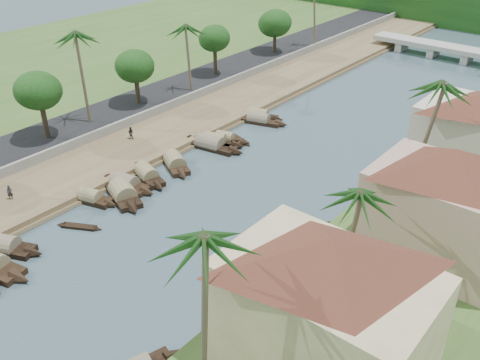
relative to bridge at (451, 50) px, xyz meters
The scene contains 35 objects.
ground 72.02m from the bridge, 90.00° to the right, with size 220.00×220.00×0.00m, color #3E535D.
left_bank 54.42m from the bridge, 107.10° to the right, with size 10.00×180.00×0.80m, color brown.
right_bank 55.37m from the bridge, 69.93° to the right, with size 16.00×180.00×1.20m, color #315220.
road 57.49m from the bridge, 115.23° to the right, with size 8.00×180.00×1.40m, color black.
retaining_wall 55.79m from the bridge, 111.23° to the right, with size 0.40×180.00×1.10m, color slate.
far_left_fill 72.84m from the bridge, 134.44° to the right, with size 45.00×220.00×1.35m, color #315220.
bridge is the anchor object (origin of this frame).
building_near 76.54m from the bridge, 75.61° to the right, with size 14.85×14.85×10.20m.
building_mid 61.51m from the bridge, 70.98° to the right, with size 14.11×14.11×9.70m.
sampan_3 79.89m from the bridge, 96.89° to the right, with size 8.00×4.76×2.17m.
sampan_4 70.32m from the bridge, 98.42° to the right, with size 6.68×3.06×1.91m.
sampan_5 67.55m from the bridge, 97.10° to the right, with size 8.28×4.83×2.55m.
sampan_6 66.36m from the bridge, 98.40° to the right, with size 7.91×3.01×2.30m.
sampan_7 63.48m from the bridge, 98.65° to the right, with size 8.06×3.92×2.13m.
sampan_8 59.70m from the bridge, 98.68° to the right, with size 7.40×5.09×2.30m.
sampan_9 53.84m from the bridge, 99.82° to the right, with size 9.54×3.32×2.35m.
sampan_10 51.42m from the bridge, 99.96° to the right, with size 6.39×3.08×1.80m.
sampan_11 52.95m from the bridge, 100.06° to the right, with size 7.84×4.36×2.22m.
sampan_12 44.47m from the bridge, 101.93° to the right, with size 8.31×3.75×1.99m.
sampan_13 43.56m from the bridge, 103.27° to the right, with size 7.17×3.56×1.97m.
sampan_15 62.56m from the bridge, 81.09° to the right, with size 3.16×8.21×2.16m.
sampan_16 49.33m from the bridge, 78.18° to the right, with size 3.93×8.16×2.00m.
canoe_1 73.48m from the bridge, 95.71° to the right, with size 4.30×2.80×0.73m.
canoe_2 49.83m from the bridge, 99.11° to the right, with size 4.93×2.08×0.72m.
palm_0 82.39m from the bridge, 79.41° to the right, with size 3.20×3.20×13.66m.
palm_1 68.19m from the bridge, 76.34° to the right, with size 3.20×3.20×9.84m.
palm_2 54.98m from the bridge, 73.82° to the right, with size 3.20×3.20×13.58m.
palm_5 64.64m from the bridge, 112.10° to the right, with size 3.20×3.20×12.58m.
palm_6 48.92m from the bridge, 117.18° to the right, with size 3.20×3.20×10.61m.
tree_2 69.61m from the bridge, 110.23° to the right, with size 5.19×5.19×7.91m.
tree_3 56.55m from the bridge, 115.21° to the right, with size 5.12×5.12×7.23m.
tree_4 42.92m from the bridge, 124.28° to the right, with size 4.62×4.62×7.44m.
tree_5 31.32m from the bridge, 140.74° to the right, with size 5.42×5.42×7.14m.
person_near 76.52m from the bridge, 101.68° to the right, with size 0.55×0.36×1.50m, color #222329.
person_far 60.78m from the bridge, 106.31° to the right, with size 0.73×0.57×1.51m, color #312922.
Camera 1 is at (29.87, -23.20, 28.28)m, focal length 40.00 mm.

